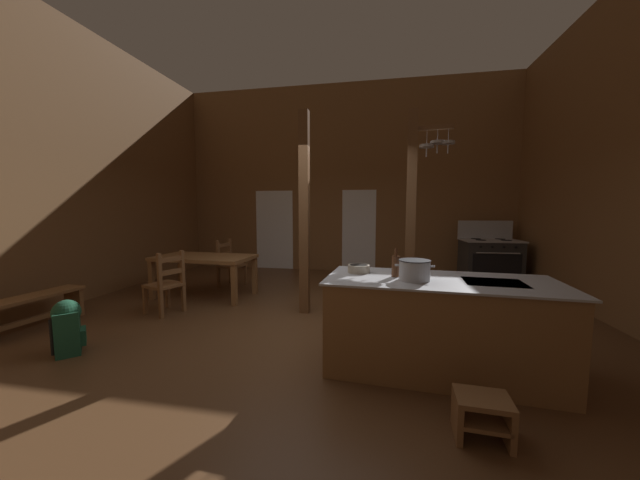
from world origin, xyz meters
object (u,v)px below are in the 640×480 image
at_px(step_stool, 482,414).
at_px(backpack, 68,325).
at_px(ladderback_chair_near_window, 230,264).
at_px(ladderback_chair_by_post, 166,284).
at_px(bottle_tall_on_counter, 396,266).
at_px(kitchen_island, 438,325).
at_px(mixing_bowl_on_counter, 359,269).
at_px(stockpot_on_counter, 414,270).
at_px(bench_along_left_wall, 34,306).
at_px(dining_table, 204,261).
at_px(stove_range, 490,261).

bearing_deg(step_stool, backpack, 171.95).
relative_size(ladderback_chair_near_window, ladderback_chair_by_post, 1.00).
bearing_deg(bottle_tall_on_counter, kitchen_island, -5.52).
bearing_deg(mixing_bowl_on_counter, stockpot_on_counter, -27.55).
bearing_deg(bench_along_left_wall, bottle_tall_on_counter, -1.76).
relative_size(stockpot_on_counter, mixing_bowl_on_counter, 1.56).
bearing_deg(dining_table, ladderback_chair_near_window, 84.78).
relative_size(stove_range, dining_table, 0.76).
bearing_deg(dining_table, mixing_bowl_on_counter, -32.45).
height_order(step_stool, ladderback_chair_near_window, ladderback_chair_near_window).
bearing_deg(mixing_bowl_on_counter, ladderback_chair_by_post, 163.88).
height_order(kitchen_island, step_stool, kitchen_island).
distance_m(ladderback_chair_near_window, backpack, 3.25).
height_order(kitchen_island, dining_table, kitchen_island).
relative_size(kitchen_island, ladderback_chair_by_post, 2.34).
bearing_deg(mixing_bowl_on_counter, bench_along_left_wall, -179.91).
xyz_separation_m(step_stool, dining_table, (-3.82, 2.98, 0.47)).
relative_size(stove_range, bench_along_left_wall, 1.09).
bearing_deg(ladderback_chair_by_post, step_stool, -27.19).
xyz_separation_m(backpack, stockpot_on_counter, (3.66, 0.29, 0.69)).
height_order(step_stool, bench_along_left_wall, bench_along_left_wall).
bearing_deg(ladderback_chair_near_window, dining_table, -95.22).
bearing_deg(bottle_tall_on_counter, step_stool, -60.60).
bearing_deg(step_stool, ladderback_chair_by_post, 152.81).
distance_m(dining_table, bottle_tall_on_counter, 3.83).
bearing_deg(backpack, stockpot_on_counter, 4.46).
bearing_deg(backpack, mixing_bowl_on_counter, 10.35).
distance_m(step_stool, ladderback_chair_near_window, 5.35).
distance_m(dining_table, stockpot_on_counter, 4.05).
xyz_separation_m(stove_range, ladderback_chair_by_post, (-5.44, -3.10, -0.03)).
relative_size(kitchen_island, dining_table, 1.28).
distance_m(step_stool, backpack, 4.09).
bearing_deg(step_stool, mixing_bowl_on_counter, 129.29).
bearing_deg(backpack, ladderback_chair_near_window, 84.58).
distance_m(dining_table, ladderback_chair_near_window, 0.86).
bearing_deg(stockpot_on_counter, step_stool, -65.54).
height_order(stove_range, ladderback_chair_by_post, stove_range).
distance_m(kitchen_island, step_stool, 1.00).
bearing_deg(mixing_bowl_on_counter, stove_range, 57.68).
relative_size(stove_range, stockpot_on_counter, 3.62).
xyz_separation_m(dining_table, mixing_bowl_on_counter, (2.89, -1.83, 0.30)).
distance_m(kitchen_island, dining_table, 4.20).
bearing_deg(bench_along_left_wall, kitchen_island, -2.06).
height_order(backpack, bottle_tall_on_counter, bottle_tall_on_counter).
bearing_deg(step_stool, ladderback_chair_near_window, 134.53).
height_order(bench_along_left_wall, bottle_tall_on_counter, bottle_tall_on_counter).
bearing_deg(bench_along_left_wall, ladderback_chair_by_post, 32.39).
bearing_deg(ladderback_chair_near_window, kitchen_island, -38.39).
xyz_separation_m(kitchen_island, bottle_tall_on_counter, (-0.42, 0.04, 0.56)).
xyz_separation_m(ladderback_chair_by_post, bottle_tall_on_counter, (3.32, -1.00, 0.56)).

